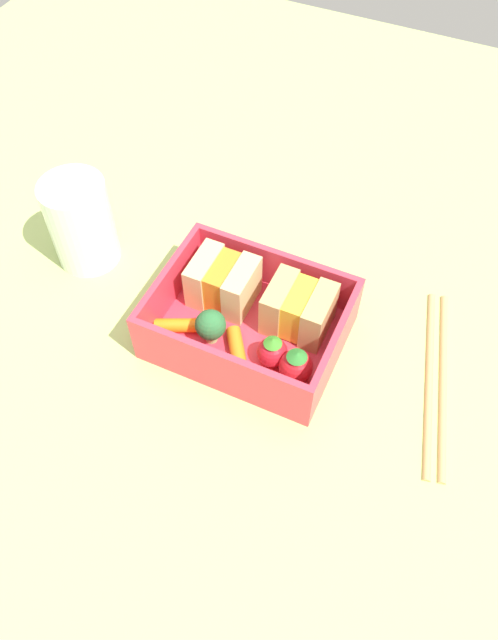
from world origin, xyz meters
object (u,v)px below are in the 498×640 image
Objects in this scene: broccoli_floret at (211,326)px; carrot_stick_far_left at (236,347)px; sandwich_left at (223,282)px; strawberry_far_left at (296,366)px; carrot_stick_left at (180,325)px; strawberry_left at (272,351)px; drinking_glass at (81,223)px; sandwich_center_left at (299,309)px; chopstick_pair at (437,378)px.

broccoli_floret reaches higher than carrot_stick_far_left.
strawberry_far_left is at bearing -29.12° from sandwich_left.
carrot_stick_left is 5.67cm from carrot_stick_far_left.
drinking_glass reaches higher than strawberry_left.
strawberry_far_left is (2.47, -0.61, 0.14)cm from strawberry_left.
sandwich_center_left reaches higher than strawberry_far_left.
sandwich_center_left reaches higher than carrot_stick_left.
chopstick_pair is (19.90, 5.09, -2.98)cm from broccoli_floret.
carrot_stick_far_left is at bearing 178.49° from strawberry_far_left.
broccoli_floret is at bearing 177.06° from strawberry_far_left.
sandwich_left is at bearing 125.89° from carrot_stick_far_left.
sandwich_center_left is 23.17cm from drinking_glass.
sandwich_center_left reaches higher than chopstick_pair.
sandwich_center_left reaches higher than broccoli_floret.
sandwich_center_left is 4.81cm from strawberry_left.
carrot_stick_far_left is 3.47cm from strawberry_left.
sandwich_left is 1.61× the size of strawberry_far_left.
broccoli_floret is 8.43cm from strawberry_far_left.
chopstick_pair is (13.44, 0.20, -3.15)cm from sandwich_center_left.
sandwich_center_left is at bearing 110.05° from strawberry_far_left.
carrot_stick_left is 3.42cm from broccoli_floret.
strawberry_left is (5.94, 0.17, -0.64)cm from broccoli_floret.
sandwich_center_left is at bearing 28.20° from carrot_stick_left.
carrot_stick_far_left is (5.67, -0.05, 0.01)cm from carrot_stick_left.
carrot_stick_left is (-9.54, -5.12, -1.65)cm from sandwich_center_left.
drinking_glass is (-36.57, -0.14, 4.35)cm from chopstick_pair.
broccoli_floret is 0.93× the size of carrot_stick_far_left.
chopstick_pair is 36.83cm from drinking_glass.
chopstick_pair is (11.49, 5.52, -2.47)cm from strawberry_far_left.
sandwich_center_left reaches higher than strawberry_left.
strawberry_left is 14.99cm from chopstick_pair.
strawberry_left is at bearing -33.66° from sandwich_left.
carrot_stick_far_left is 0.20× the size of chopstick_pair.
carrot_stick_far_left is 1.08× the size of strawberry_far_left.
carrot_stick_left is 1.30× the size of broccoli_floret.
sandwich_left is at bearing 146.34° from strawberry_left.
sandwich_left is at bearing 180.00° from sandwich_center_left.
carrot_stick_left is at bearing -151.80° from sandwich_center_left.
carrot_stick_far_left is (2.60, -0.28, -1.46)cm from broccoli_floret.
strawberry_left reaches higher than chopstick_pair.
carrot_stick_left is 9.06cm from strawberry_left.
strawberry_left is (9.01, 0.40, 0.83)cm from carrot_stick_left.
chopstick_pair is at bearing 0.86° from sandwich_center_left.
drinking_glass is (-23.14, 0.07, 1.20)cm from sandwich_center_left.
drinking_glass reaches higher than sandwich_left.
sandwich_left reaches higher than broccoli_floret.
chopstick_pair is at bearing 25.66° from strawberry_far_left.
broccoli_floret is at bearing -142.91° from sandwich_center_left.
sandwich_left reaches higher than chopstick_pair.
carrot_stick_left is (-1.93, -5.12, -1.65)cm from sandwich_left.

